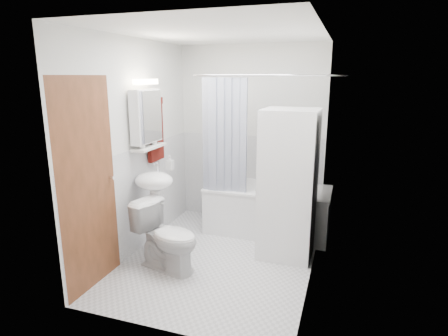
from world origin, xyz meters
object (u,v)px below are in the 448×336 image
(bathtub, at_px, (268,207))
(washer_dryer, at_px, (288,184))
(toilet, at_px, (167,237))
(sink, at_px, (155,193))

(bathtub, relative_size, washer_dryer, 0.95)
(washer_dryer, relative_size, toilet, 2.29)
(sink, xyz_separation_m, washer_dryer, (1.43, 0.42, 0.12))
(washer_dryer, bearing_deg, toilet, -145.35)
(sink, relative_size, toilet, 1.44)
(sink, bearing_deg, washer_dryer, 16.23)
(bathtub, relative_size, toilet, 2.17)
(washer_dryer, bearing_deg, sink, -162.40)
(sink, xyz_separation_m, toilet, (0.30, -0.32, -0.35))
(bathtub, distance_m, sink, 1.51)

